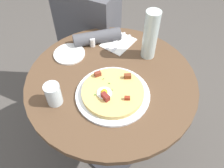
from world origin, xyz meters
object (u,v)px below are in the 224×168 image
at_px(fork, 121,43).
at_px(person_seated, 90,45).
at_px(bread_plate, 69,54).
at_px(water_glass, 53,94).
at_px(dining_table, 111,101).
at_px(water_bottle, 150,35).
at_px(pizza_plate, 113,94).
at_px(breakfast_pizza, 113,92).
at_px(salt_shaker, 92,42).
at_px(knife, 116,41).

bearing_deg(fork, person_seated, 71.68).
xyz_separation_m(bread_plate, water_glass, (0.11, -0.29, 0.05)).
height_order(dining_table, water_bottle, water_bottle).
distance_m(person_seated, pizza_plate, 0.71).
distance_m(breakfast_pizza, water_glass, 0.26).
distance_m(water_bottle, salt_shaker, 0.32).
xyz_separation_m(fork, salt_shaker, (-0.13, -0.08, 0.02)).
relative_size(water_glass, salt_shaker, 2.10).
relative_size(fork, salt_shaker, 3.60).
bearing_deg(person_seated, salt_shaker, -55.50).
xyz_separation_m(bread_plate, salt_shaker, (0.08, 0.11, 0.02)).
bearing_deg(dining_table, bread_plate, 167.10).
xyz_separation_m(knife, salt_shaker, (-0.10, -0.09, 0.02)).
distance_m(fork, water_glass, 0.49).
xyz_separation_m(person_seated, bread_plate, (0.10, -0.37, 0.26)).
xyz_separation_m(water_glass, water_bottle, (0.27, 0.46, 0.08)).
distance_m(knife, water_bottle, 0.23).
xyz_separation_m(dining_table, person_seated, (-0.37, 0.43, -0.07)).
distance_m(pizza_plate, salt_shaker, 0.36).
xyz_separation_m(bread_plate, knife, (0.18, 0.20, 0.00)).
bearing_deg(knife, dining_table, -148.77).
bearing_deg(water_bottle, salt_shaker, -169.37).
distance_m(person_seated, water_bottle, 0.63).
bearing_deg(fork, pizza_plate, -151.24).
xyz_separation_m(dining_table, water_glass, (-0.17, -0.22, 0.23)).
height_order(dining_table, breakfast_pizza, breakfast_pizza).
distance_m(bread_plate, salt_shaker, 0.14).
bearing_deg(water_glass, bread_plate, 110.35).
xyz_separation_m(knife, water_bottle, (0.20, -0.03, 0.12)).
bearing_deg(water_glass, person_seated, 107.17).
height_order(dining_table, water_glass, water_glass).
xyz_separation_m(fork, knife, (-0.04, 0.01, 0.00)).
xyz_separation_m(dining_table, bread_plate, (-0.27, 0.06, 0.19)).
bearing_deg(salt_shaker, knife, 40.72).
bearing_deg(person_seated, water_bottle, -22.79).
xyz_separation_m(pizza_plate, water_glass, (-0.21, -0.14, 0.05)).
xyz_separation_m(fork, water_glass, (-0.11, -0.48, 0.05)).
height_order(dining_table, knife, knife).
bearing_deg(person_seated, pizza_plate, -51.10).
relative_size(pizza_plate, water_glass, 3.18).
bearing_deg(knife, water_glass, -177.03).
height_order(breakfast_pizza, water_bottle, water_bottle).
xyz_separation_m(breakfast_pizza, bread_plate, (-0.32, 0.15, -0.02)).
relative_size(pizza_plate, knife, 1.85).
bearing_deg(bread_plate, knife, 48.46).
relative_size(pizza_plate, bread_plate, 2.04).
xyz_separation_m(dining_table, breakfast_pizza, (0.05, -0.09, 0.20)).
bearing_deg(bread_plate, salt_shaker, 55.76).
bearing_deg(pizza_plate, bread_plate, 155.10).
relative_size(person_seated, knife, 6.31).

